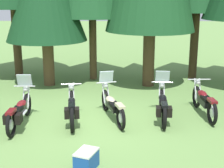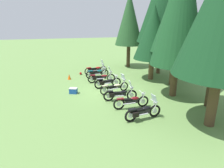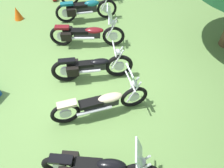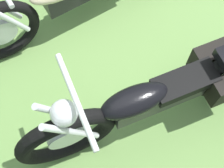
{
  "view_description": "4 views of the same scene",
  "coord_description": "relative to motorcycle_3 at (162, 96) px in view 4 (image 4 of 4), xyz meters",
  "views": [
    {
      "loc": [
        0.7,
        -9.38,
        3.66
      ],
      "look_at": [
        0.57,
        0.62,
        0.99
      ],
      "focal_mm": 53.61,
      "sensor_mm": 36.0,
      "label": 1
    },
    {
      "loc": [
        14.45,
        -3.12,
        5.45
      ],
      "look_at": [
        1.43,
        -0.2,
        0.98
      ],
      "focal_mm": 32.7,
      "sensor_mm": 36.0,
      "label": 2
    },
    {
      "loc": [
        3.68,
        0.44,
        4.68
      ],
      "look_at": [
        0.31,
        0.44,
        0.78
      ],
      "focal_mm": 35.65,
      "sensor_mm": 36.0,
      "label": 3
    },
    {
      "loc": [
        -1.35,
        0.47,
        2.75
      ],
      "look_at": [
        -0.52,
        0.25,
        0.75
      ],
      "focal_mm": 52.71,
      "sensor_mm": 36.0,
      "label": 4
    }
  ],
  "objects": [
    {
      "name": "ground_plane",
      "position": [
        0.59,
        0.12,
        -0.46
      ],
      "size": [
        80.0,
        80.0,
        0.0
      ],
      "primitive_type": "plane",
      "color": "#6B934C"
    },
    {
      "name": "motorcycle_3",
      "position": [
        0.0,
        0.0,
        0.0
      ],
      "size": [
        0.69,
        2.22,
        1.04
      ],
      "rotation": [
        0.0,
        0.0,
        1.7
      ],
      "color": "black",
      "rests_on": "ground_plane"
    }
  ]
}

